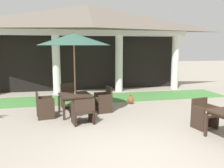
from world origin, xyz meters
TOP-DOWN VIEW (x-y plane):
  - ground_plane at (0.00, 0.00)m, footprint 60.00×60.00m
  - background_pavilion at (0.00, 7.60)m, footprint 10.79×2.66m
  - lawn_strip at (0.00, 5.97)m, footprint 12.59×2.02m
  - patio_table_near_foreground at (-0.97, 3.54)m, footprint 1.18×1.18m
  - patio_umbrella_near_foreground at (-0.97, 3.54)m, footprint 2.47×2.47m
  - patio_chair_near_foreground_north at (-1.13, 4.59)m, footprint 0.69×0.64m
  - patio_chair_near_foreground_west at (-2.01, 3.38)m, footprint 0.62×0.63m
  - patio_chair_near_foreground_east at (0.07, 3.70)m, footprint 0.60×0.63m
  - patio_chair_near_foreground_south at (-0.81, 2.50)m, footprint 0.71×0.66m
  - patio_chair_mid_left_north at (2.59, 1.33)m, footprint 0.66×0.62m
  - terracotta_urn at (1.37, 4.61)m, footprint 0.26×0.26m

SIDE VIEW (x-z plane):
  - ground_plane at x=0.00m, z-range 0.00..0.00m
  - lawn_strip at x=0.00m, z-range 0.00..0.01m
  - terracotta_urn at x=1.37m, z-range -0.04..0.37m
  - patio_chair_near_foreground_south at x=-0.81m, z-range -0.01..0.80m
  - patio_chair_mid_left_north at x=2.59m, z-range -0.02..0.84m
  - patio_chair_near_foreground_north at x=-1.13m, z-range -0.05..0.87m
  - patio_chair_near_foreground_west at x=-2.01m, z-range -0.02..0.85m
  - patio_chair_near_foreground_east at x=0.07m, z-range -0.03..0.89m
  - patio_table_near_foreground at x=-0.97m, z-range 0.27..1.00m
  - patio_umbrella_near_foreground at x=-0.97m, z-range 1.15..4.01m
  - background_pavilion at x=0.00m, z-range 1.20..5.58m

